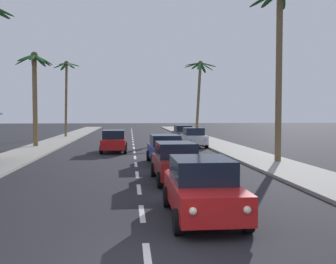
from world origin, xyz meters
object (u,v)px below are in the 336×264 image
sedan_lead_at_stop_bar (202,188)px  palm_right_farthest (199,82)px  sedan_fifth_in_queue (165,149)px  sedan_parked_nearest_kerb (194,137)px  sedan_oncoming_far (114,141)px  palm_left_third (35,81)px  sedan_parked_mid_kerb (183,133)px  palm_left_farthest (66,82)px  palm_right_second (279,42)px  sedan_third_in_queue (176,162)px

sedan_lead_at_stop_bar → palm_right_farthest: palm_right_farthest is taller
sedan_fifth_in_queue → sedan_parked_nearest_kerb: same height
sedan_oncoming_far → palm_left_third: size_ratio=0.54×
sedan_fifth_in_queue → sedan_parked_mid_kerb: same height
palm_left_farthest → palm_right_farthest: bearing=1.6°
sedan_parked_nearest_kerb → palm_right_farthest: (3.15, 14.92, 6.01)m
palm_left_farthest → palm_right_second: 30.94m
sedan_lead_at_stop_bar → sedan_third_in_queue: bearing=90.2°
sedan_lead_at_stop_bar → palm_right_farthest: (6.75, 38.09, 6.01)m
sedan_parked_nearest_kerb → sedan_parked_mid_kerb: same height
sedan_third_in_queue → sedan_parked_mid_kerb: size_ratio=1.00×
sedan_oncoming_far → sedan_parked_mid_kerb: bearing=57.9°
sedan_third_in_queue → sedan_oncoming_far: size_ratio=1.01×
sedan_lead_at_stop_bar → palm_right_farthest: size_ratio=0.46×
palm_right_second → palm_right_farthest: (0.10, 26.76, -0.20)m
sedan_fifth_in_queue → palm_left_third: size_ratio=0.55×
palm_right_second → sedan_oncoming_far: bearing=141.8°
sedan_third_in_queue → palm_right_farthest: size_ratio=0.47×
sedan_parked_mid_kerb → palm_left_farthest: (-13.19, 7.78, 5.86)m
sedan_oncoming_far → palm_left_farthest: size_ratio=0.48×
palm_left_third → sedan_parked_nearest_kerb: bearing=-2.2°
palm_right_farthest → palm_left_third: bearing=-139.5°
sedan_third_in_queue → sedan_parked_mid_kerb: same height
palm_right_farthest → sedan_oncoming_far: bearing=-117.6°
sedan_lead_at_stop_bar → palm_right_second: 14.53m
sedan_fifth_in_queue → palm_left_third: 16.23m
sedan_lead_at_stop_bar → sedan_oncoming_far: 19.34m
palm_left_farthest → sedan_third_in_queue: bearing=-73.1°
sedan_lead_at_stop_bar → sedan_fifth_in_queue: size_ratio=0.99×
sedan_oncoming_far → palm_right_farthest: bearing=62.4°
sedan_third_in_queue → sedan_parked_mid_kerb: (3.58, 23.86, 0.00)m
sedan_lead_at_stop_bar → sedan_parked_mid_kerb: (3.56, 29.85, 0.00)m
sedan_parked_mid_kerb → palm_right_farthest: bearing=68.8°
sedan_third_in_queue → palm_left_third: palm_left_third is taller
palm_left_third → palm_left_farthest: bearing=88.1°
sedan_third_in_queue → palm_right_farthest: bearing=78.1°
sedan_parked_mid_kerb → sedan_fifth_in_queue: bearing=-101.1°
sedan_fifth_in_queue → sedan_lead_at_stop_bar: bearing=-90.2°
palm_right_second → palm_right_farthest: palm_right_second is taller
sedan_oncoming_far → sedan_parked_mid_kerb: (6.77, 10.78, 0.00)m
sedan_oncoming_far → sedan_parked_mid_kerb: 12.73m
sedan_oncoming_far → palm_left_farthest: bearing=109.1°
palm_left_farthest → palm_right_farthest: palm_right_farthest is taller
sedan_parked_nearest_kerb → palm_left_farthest: size_ratio=0.48×
sedan_parked_nearest_kerb → sedan_parked_mid_kerb: size_ratio=1.00×
sedan_oncoming_far → palm_left_farthest: (-6.42, 18.56, 5.86)m
palm_left_farthest → sedan_lead_at_stop_bar: bearing=-75.6°
sedan_third_in_queue → palm_right_second: 10.56m
palm_left_farthest → palm_right_second: (16.28, -26.31, 0.35)m
sedan_third_in_queue → palm_left_farthest: (-9.61, 31.65, 5.86)m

